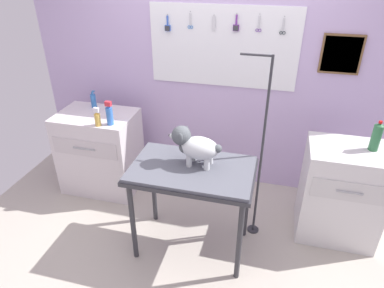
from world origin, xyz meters
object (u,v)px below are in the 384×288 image
object	(u,v)px
counter_left	(100,151)
soda_bottle	(376,137)
dog	(194,145)
grooming_table	(192,177)
cabinet_right	(340,192)
grooming_arm	(260,160)
pump_bottle_white	(93,101)

from	to	relation	value
counter_left	soda_bottle	size ratio (longest dim) A/B	3.38
dog	soda_bottle	distance (m)	1.50
grooming_table	cabinet_right	distance (m)	1.39
counter_left	soda_bottle	world-z (taller)	soda_bottle
grooming_arm	cabinet_right	bearing A→B (deg)	13.88
pump_bottle_white	soda_bottle	distance (m)	2.73
counter_left	pump_bottle_white	size ratio (longest dim) A/B	4.69
dog	counter_left	bearing A→B (deg)	154.00
grooming_table	counter_left	bearing A→B (deg)	151.70
grooming_arm	soda_bottle	size ratio (longest dim) A/B	6.46
grooming_arm	dog	xyz separation A→B (m)	(-0.51, -0.27, 0.22)
grooming_arm	grooming_table	bearing A→B (deg)	-147.22
dog	soda_bottle	size ratio (longest dim) A/B	1.68
grooming_arm	cabinet_right	xyz separation A→B (m)	(0.74, 0.18, -0.34)
grooming_table	pump_bottle_white	distance (m)	1.55
cabinet_right	grooming_arm	bearing A→B (deg)	-166.12
grooming_arm	pump_bottle_white	bearing A→B (deg)	165.08
grooming_table	pump_bottle_white	bearing A→B (deg)	147.88
soda_bottle	counter_left	bearing A→B (deg)	177.73
grooming_table	counter_left	size ratio (longest dim) A/B	1.13
pump_bottle_white	soda_bottle	world-z (taller)	soda_bottle
dog	cabinet_right	size ratio (longest dim) A/B	0.48
grooming_arm	cabinet_right	distance (m)	0.83
grooming_table	dog	world-z (taller)	dog
counter_left	soda_bottle	bearing A→B (deg)	-2.27
cabinet_right	soda_bottle	size ratio (longest dim) A/B	3.46
grooming_table	dog	size ratio (longest dim) A/B	2.28
grooming_table	dog	xyz separation A→B (m)	(0.00, 0.06, 0.26)
counter_left	soda_bottle	xyz separation A→B (m)	(2.63, -0.10, 0.59)
grooming_table	counter_left	world-z (taller)	counter_left
dog	pump_bottle_white	distance (m)	1.51
grooming_table	soda_bottle	bearing A→B (deg)	21.03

